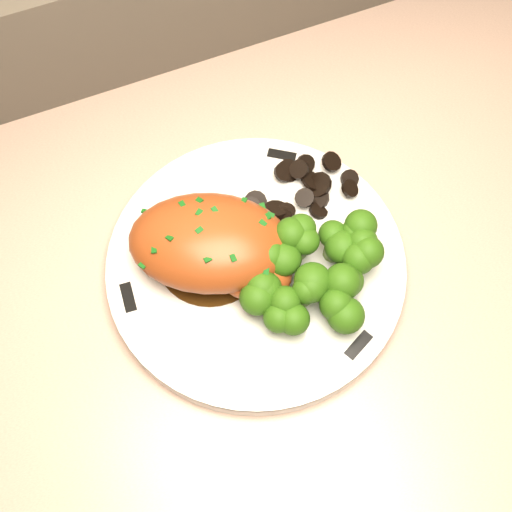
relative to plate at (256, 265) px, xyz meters
name	(u,v)px	position (x,y,z in m)	size (l,w,h in m)	color
plate	(256,265)	(0.00, 0.00, 0.00)	(0.25, 0.25, 0.02)	silver
rim_accent_0	(282,155)	(0.06, 0.09, 0.01)	(0.03, 0.01, 0.00)	black
rim_accent_1	(128,297)	(-0.11, 0.01, 0.01)	(0.03, 0.01, 0.00)	black
rim_accent_2	(358,345)	(0.05, -0.10, 0.01)	(0.03, 0.01, 0.00)	black
gravy_pool	(211,256)	(-0.03, 0.02, 0.01)	(0.09, 0.09, 0.00)	#341E09
chicken_breast	(215,246)	(-0.03, 0.01, 0.03)	(0.16, 0.14, 0.05)	#98421A
mushroom_pile	(300,192)	(0.06, 0.04, 0.01)	(0.09, 0.07, 0.03)	black
broccoli_florets	(316,269)	(0.04, -0.04, 0.03)	(0.12, 0.09, 0.04)	#5A7732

